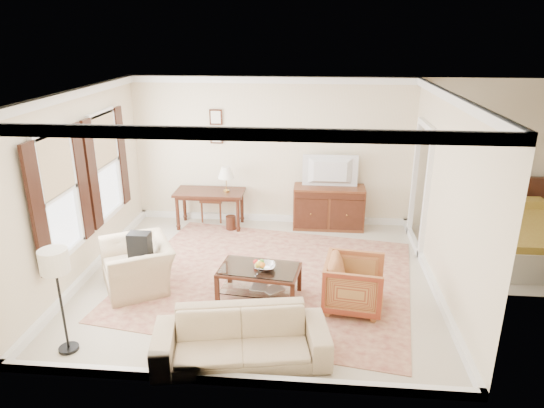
% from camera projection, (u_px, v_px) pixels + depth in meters
% --- Properties ---
extents(room_shell, '(5.51, 5.01, 2.91)m').
position_uv_depth(room_shell, '(256.00, 123.00, 6.87)').
color(room_shell, beige).
rests_on(room_shell, ground).
extents(annex_bedroom, '(3.00, 2.70, 2.90)m').
position_uv_depth(annex_bedroom, '(525.00, 239.00, 8.30)').
color(annex_bedroom, beige).
rests_on(annex_bedroom, ground).
extents(window_front, '(0.12, 1.56, 1.80)m').
position_uv_depth(window_front, '(59.00, 195.00, 6.76)').
color(window_front, '#CCB284').
rests_on(window_front, room_shell).
extents(window_rear, '(0.12, 1.56, 1.80)m').
position_uv_depth(window_rear, '(106.00, 165.00, 8.26)').
color(window_rear, '#CCB284').
rests_on(window_rear, room_shell).
extents(doorway, '(0.10, 1.12, 2.25)m').
position_uv_depth(doorway, '(420.00, 189.00, 8.53)').
color(doorway, white).
rests_on(doorway, room_shell).
extents(rug, '(4.88, 4.37, 0.01)m').
position_uv_depth(rug, '(269.00, 278.00, 7.71)').
color(rug, maroon).
rests_on(rug, room_shell).
extents(writing_desk, '(1.35, 0.67, 0.74)m').
position_uv_depth(writing_desk, '(210.00, 196.00, 9.53)').
color(writing_desk, '#3D1C11').
rests_on(writing_desk, room_shell).
extents(desk_chair, '(0.51, 0.51, 1.05)m').
position_uv_depth(desk_chair, '(212.00, 196.00, 9.90)').
color(desk_chair, brown).
rests_on(desk_chair, room_shell).
extents(desk_lamp, '(0.32, 0.32, 0.50)m').
position_uv_depth(desk_lamp, '(226.00, 179.00, 9.38)').
color(desk_lamp, silver).
rests_on(desk_lamp, writing_desk).
extents(framed_prints, '(0.25, 0.04, 0.68)m').
position_uv_depth(framed_prints, '(216.00, 126.00, 9.46)').
color(framed_prints, '#3D1C11').
rests_on(framed_prints, room_shell).
extents(sideboard, '(1.38, 0.53, 0.85)m').
position_uv_depth(sideboard, '(329.00, 207.00, 9.54)').
color(sideboard, brown).
rests_on(sideboard, room_shell).
extents(tv, '(1.01, 0.58, 0.13)m').
position_uv_depth(tv, '(331.00, 162.00, 9.20)').
color(tv, black).
rests_on(tv, sideboard).
extents(coffee_table, '(1.23, 0.81, 0.49)m').
position_uv_depth(coffee_table, '(259.00, 274.00, 7.03)').
color(coffee_table, '#3D1C11').
rests_on(coffee_table, room_shell).
extents(fruit_bowl, '(0.42, 0.42, 0.10)m').
position_uv_depth(fruit_bowl, '(265.00, 266.00, 6.93)').
color(fruit_bowl, silver).
rests_on(fruit_bowl, coffee_table).
extents(book_a, '(0.28, 0.09, 0.38)m').
position_uv_depth(book_a, '(252.00, 285.00, 7.12)').
color(book_a, brown).
rests_on(book_a, coffee_table).
extents(book_b, '(0.21, 0.22, 0.38)m').
position_uv_depth(book_b, '(269.00, 286.00, 7.09)').
color(book_b, brown).
rests_on(book_b, coffee_table).
extents(striped_armchair, '(0.85, 0.89, 0.82)m').
position_uv_depth(striped_armchair, '(354.00, 282.00, 6.76)').
color(striped_armchair, maroon).
rests_on(striped_armchair, room_shell).
extents(club_armchair, '(1.17, 1.31, 0.96)m').
position_uv_depth(club_armchair, '(137.00, 258.00, 7.30)').
color(club_armchair, tan).
rests_on(club_armchair, room_shell).
extents(backpack, '(0.33, 0.38, 0.40)m').
position_uv_depth(backpack, '(140.00, 243.00, 7.21)').
color(backpack, black).
rests_on(backpack, club_armchair).
extents(sofa, '(2.13, 0.96, 0.80)m').
position_uv_depth(sofa, '(241.00, 331.00, 5.68)').
color(sofa, tan).
rests_on(sofa, room_shell).
extents(floor_lamp, '(0.34, 0.34, 1.36)m').
position_uv_depth(floor_lamp, '(55.00, 269.00, 5.61)').
color(floor_lamp, black).
rests_on(floor_lamp, room_shell).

